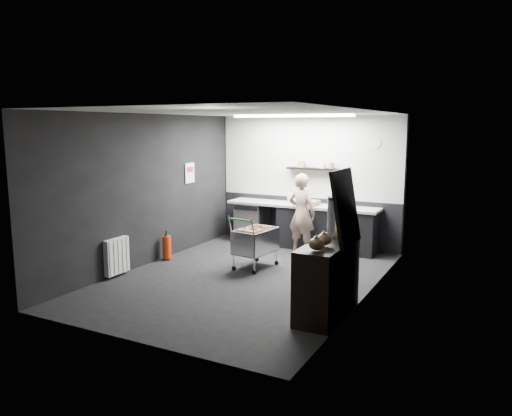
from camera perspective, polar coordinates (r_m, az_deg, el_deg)
The scene contains 22 objects.
floor at distance 8.32m, azimuth -1.24°, elevation -8.01°, with size 5.50×5.50×0.00m, color black.
ceiling at distance 7.94m, azimuth -1.31°, elevation 10.92°, with size 5.50×5.50×0.00m, color silver.
wall_back at distance 10.50m, azimuth 5.96°, elevation 3.11°, with size 5.50×5.50×0.00m, color black.
wall_front at distance 5.80m, azimuth -14.44°, elevation -2.22°, with size 5.50×5.50×0.00m, color black.
wall_left at distance 9.14m, azimuth -12.34°, elevation 2.02°, with size 5.50×5.50×0.00m, color black.
wall_right at distance 7.29m, azimuth 12.66°, elevation 0.18°, with size 5.50×5.50×0.00m, color black.
kitchen_wall_panel at distance 10.44m, azimuth 5.97°, elevation 5.83°, with size 3.95×0.02×1.70m, color beige.
dado_panel at distance 10.61m, azimuth 5.84°, elevation -1.47°, with size 3.95×0.02×1.00m, color black.
floating_shelf at distance 10.28m, azimuth 6.76°, elevation 4.48°, with size 1.20×0.22×0.04m, color black.
wall_clock at distance 9.99m, azimuth 13.53°, elevation 7.19°, with size 0.20×0.20×0.03m, color silver.
poster at distance 10.14m, azimuth -7.59°, elevation 3.99°, with size 0.02×0.30×0.40m, color white.
poster_red_band at distance 10.13m, azimuth -7.58°, elevation 4.39°, with size 0.01×0.22×0.10m, color red.
radiator at distance 8.63m, azimuth -15.63°, elevation -5.31°, with size 0.10×0.50×0.60m, color silver.
ceiling_strip at distance 9.61m, azimuth 4.09°, elevation 10.45°, with size 2.40×0.20×0.04m, color white.
prep_counter at distance 10.28m, azimuth 5.90°, elevation -2.06°, with size 3.20×0.61×0.90m.
person at distance 9.79m, azimuth 5.25°, elevation -0.63°, with size 0.58×0.38×1.58m, color beige.
shopping_cart at distance 8.81m, azimuth -0.07°, elevation -4.00°, with size 0.61×0.92×0.95m.
sideboard at distance 6.68m, azimuth 8.35°, elevation -6.99°, with size 0.56×1.30×1.94m.
fire_extinguisher at distance 9.49m, azimuth -10.17°, elevation -4.34°, with size 0.16×0.16×0.53m.
cardboard_box at distance 10.15m, azimuth 5.80°, elevation 0.61°, with size 0.48×0.36×0.10m, color olive.
pink_tub at distance 10.32m, azimuth 4.17°, elevation 1.09°, with size 0.21×0.21×0.21m, color #F6D5DB.
white_container at distance 10.26m, azimuth 4.31°, elevation 0.93°, with size 0.19×0.15×0.17m, color silver.
Camera 1 is at (3.81, -6.97, 2.48)m, focal length 35.00 mm.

